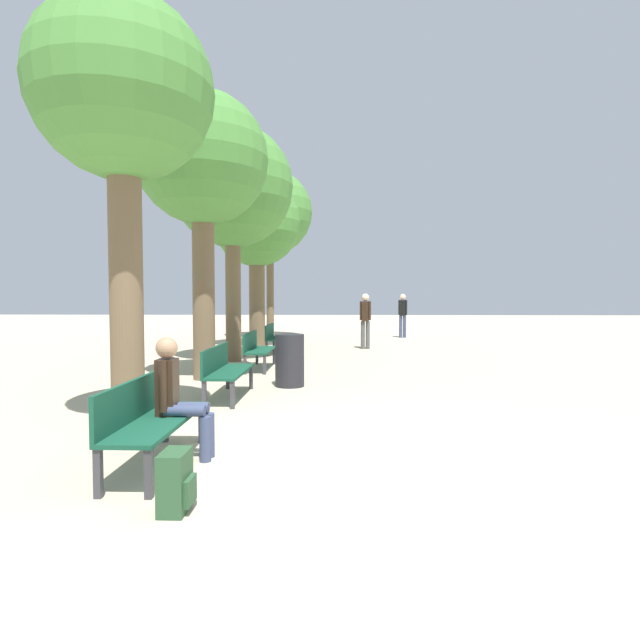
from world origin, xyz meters
The scene contains 15 objects.
ground_plane centered at (0.00, 0.00, 0.00)m, with size 80.00×80.00×0.00m, color #B7A88E.
bench_row_0 centered at (-2.24, 0.11, 0.49)m, with size 0.50×1.66×0.83m.
bench_row_1 centered at (-2.24, 3.32, 0.49)m, with size 0.50×1.66×0.83m.
bench_row_2 centered at (-2.24, 6.53, 0.49)m, with size 0.50×1.66×0.83m.
bench_row_3 centered at (-2.24, 9.74, 0.49)m, with size 0.50×1.66×0.83m.
tree_row_0 centered at (-3.04, 1.52, 4.03)m, with size 2.20×2.20×5.25m.
tree_row_1 centered at (-3.04, 5.11, 4.20)m, with size 2.56×2.56×5.57m.
tree_row_2 centered at (-3.04, 7.89, 4.33)m, with size 3.03×3.03×5.90m.
tree_row_3 centered at (-3.04, 11.62, 3.95)m, with size 2.85×2.85×5.46m.
tree_row_4 centered at (-3.04, 14.85, 4.87)m, with size 3.29×3.29×6.54m.
person_seated centered at (-2.01, 0.31, 0.66)m, with size 0.56×0.32×1.22m.
backpack centered at (-1.64, -0.91, 0.23)m, with size 0.23×0.31×0.46m.
pedestrian_near centered at (0.46, 10.96, 0.99)m, with size 0.35×0.27×1.72m.
pedestrian_mid centered at (2.19, 15.33, 1.00)m, with size 0.35×0.30×1.74m.
trash_bin centered at (-1.28, 4.39, 0.47)m, with size 0.53×0.53×0.95m.
Camera 1 is at (-0.43, -4.56, 1.62)m, focal length 28.00 mm.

